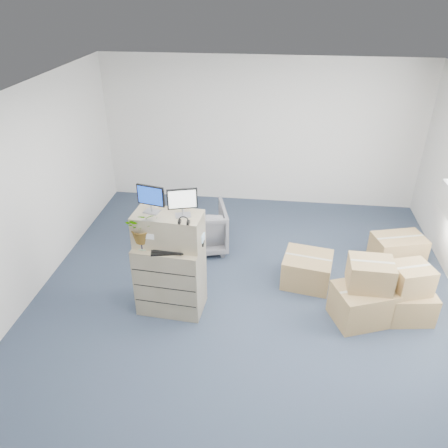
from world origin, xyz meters
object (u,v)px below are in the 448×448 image
Objects in this scene: monitor_right at (182,201)px; keyboard at (168,251)px; water_bottle at (178,236)px; potted_plant at (143,230)px; office_chair at (200,226)px; filing_cabinet_lower at (171,277)px; monitor_left at (151,197)px.

monitor_right is 0.67m from keyboard.
potted_plant is (-0.42, -0.11, 0.12)m from water_bottle.
monitor_right is 1.93m from office_chair.
monitor_right is 0.52m from water_bottle.
potted_plant is at bearing -164.01° from filing_cabinet_lower.
keyboard reaches higher than office_chair.
water_bottle reaches higher than keyboard.
office_chair is (0.14, 1.54, -0.08)m from filing_cabinet_lower.
monitor_right reaches higher than monitor_left.
keyboard is 1.78m from office_chair.
potted_plant is (-0.29, -0.06, 0.74)m from filing_cabinet_lower.
potted_plant reaches higher than filing_cabinet_lower.
water_bottle reaches higher than office_chair.
water_bottle is 0.47× the size of potted_plant.
water_bottle is 0.45m from potted_plant.
office_chair is (-0.07, 1.50, -1.21)m from monitor_right.
potted_plant reaches higher than office_chair.
water_bottle is at bearing 8.21° from monitor_left.
water_bottle is 1.64m from office_chair.
keyboard is at bearing -116.63° from water_bottle.
office_chair is (0.43, 1.60, -0.82)m from potted_plant.
office_chair is (0.01, 1.48, -0.70)m from water_bottle.
keyboard is at bearing 70.97° from office_chair.
monitor_left is 1.00× the size of monitor_right.
keyboard reaches higher than filing_cabinet_lower.
monitor_left reaches higher than office_chair.
monitor_right reaches higher than office_chair.
water_bottle is (0.13, 0.05, 0.62)m from filing_cabinet_lower.
monitor_left reaches higher than potted_plant.
potted_plant is at bearing 153.98° from keyboard.
filing_cabinet_lower is 2.78× the size of monitor_left.
monitor_left is 0.70m from keyboard.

